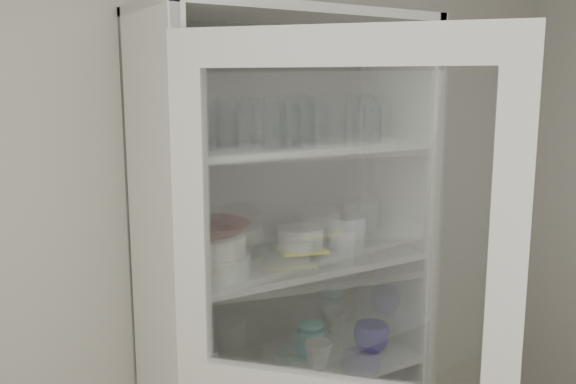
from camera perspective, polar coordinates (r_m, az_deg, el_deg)
wall_back at (r=2.25m, az=-7.40°, el=-4.45°), size 3.60×0.02×2.60m
pantry_cabinet at (r=2.32m, az=-0.84°, el=-13.33°), size 1.00×0.45×2.10m
tumbler_0 at (r=1.79m, az=-9.26°, el=5.68°), size 0.09×0.09×0.13m
tumbler_1 at (r=1.89m, az=-1.34°, el=6.40°), size 0.09×0.09×0.16m
tumbler_2 at (r=1.93m, az=1.47°, el=6.46°), size 0.10×0.10×0.15m
tumbler_3 at (r=1.93m, az=0.24°, el=6.13°), size 0.07×0.07×0.13m
tumbler_4 at (r=2.13m, az=7.89°, el=6.40°), size 0.07×0.07×0.13m
tumbler_5 at (r=2.05m, az=4.54°, el=6.44°), size 0.08×0.08×0.14m
tumbler_6 at (r=2.12m, az=7.88°, el=6.27°), size 0.08×0.08×0.12m
tumbler_7 at (r=1.97m, az=-5.75°, el=6.42°), size 0.08×0.08×0.15m
tumbler_8 at (r=1.98m, az=-5.78°, el=6.09°), size 0.08×0.08×0.13m
tumbler_9 at (r=2.05m, az=-2.45°, el=6.41°), size 0.07×0.07×0.14m
tumbler_10 at (r=2.13m, az=1.45°, el=6.77°), size 0.10×0.10×0.15m
tumbler_11 at (r=2.11m, az=2.45°, el=6.72°), size 0.08×0.08×0.15m
goblet_0 at (r=2.01m, az=-11.15°, el=6.82°), size 0.08×0.08×0.18m
goblet_1 at (r=2.08m, az=-3.52°, el=7.00°), size 0.08×0.08×0.18m
goblet_2 at (r=2.20m, az=1.36°, el=7.25°), size 0.08×0.08×0.18m
goblet_3 at (r=2.38m, az=7.43°, el=7.34°), size 0.08×0.08×0.18m
plate_stack_front at (r=1.95m, az=-6.78°, el=-6.80°), size 0.22×0.22×0.07m
plate_stack_back at (r=2.08m, az=-8.97°, el=-5.22°), size 0.23×0.23×0.11m
cream_bowl at (r=1.93m, az=-6.82°, el=-4.95°), size 0.25×0.25×0.06m
terracotta_bowl at (r=1.92m, az=-6.85°, el=-3.38°), size 0.23×0.23×0.05m
glass_platter at (r=2.17m, az=1.17°, el=-5.68°), size 0.46×0.46×0.02m
yellow_trivet at (r=2.17m, az=1.17°, el=-5.29°), size 0.20×0.20×0.01m
white_ramekin at (r=2.16m, az=1.18°, el=-4.24°), size 0.22×0.22×0.07m
grey_bowl_stack at (r=2.26m, az=5.46°, el=-3.79°), size 0.14×0.14×0.12m
mug_blue at (r=2.40m, az=7.82°, el=-13.31°), size 0.15×0.15×0.11m
mug_teal at (r=2.37m, az=1.58°, el=-13.70°), size 0.09×0.09×0.09m
mug_white at (r=2.25m, az=2.83°, el=-14.96°), size 0.12×0.12×0.09m
teal_jar at (r=2.34m, az=2.20°, el=-13.62°), size 0.10×0.10×0.12m
white_canister at (r=2.17m, az=-7.80°, el=-15.78°), size 0.13×0.13×0.12m
tumbler_12 at (r=1.88m, az=-9.26°, el=5.88°), size 0.07×0.07×0.13m
tumbler_13 at (r=1.89m, az=-7.42°, el=6.02°), size 0.07×0.07×0.14m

